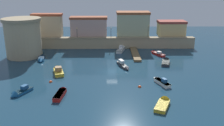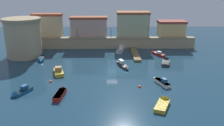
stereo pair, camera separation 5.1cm
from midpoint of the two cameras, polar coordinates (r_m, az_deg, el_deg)
ground_plane at (r=57.86m, az=-0.02°, el=-1.95°), size 126.65×126.65×0.00m
quay_wall at (r=78.73m, az=-0.19°, el=4.64°), size 51.63×2.49×3.40m
old_town_backdrop at (r=81.25m, az=0.21°, el=8.52°), size 48.64×5.98×7.70m
fortress_tower at (r=72.74m, az=-19.51°, el=5.48°), size 10.23×10.23×10.58m
pier_dock at (r=71.70m, az=5.27°, el=2.08°), size 1.93×13.83×0.70m
quay_lamp_0 at (r=78.62m, az=-7.97°, el=7.21°), size 0.32×0.32×2.99m
quay_lamp_1 at (r=77.98m, az=-0.25°, el=7.34°), size 0.32×0.32×3.08m
quay_lamp_2 at (r=78.83m, az=8.18°, el=7.53°), size 0.32×0.32×3.69m
moored_boat_0 at (r=76.01m, az=2.11°, el=3.22°), size 3.31×7.37×2.10m
moored_boat_1 at (r=51.91m, az=10.93°, el=-4.10°), size 3.18×5.75×1.70m
moored_boat_2 at (r=65.41m, az=12.10°, el=0.31°), size 3.21×6.01×1.72m
moored_boat_3 at (r=68.96m, az=-15.78°, el=0.90°), size 2.71×6.69×1.41m
moored_boat_4 at (r=46.78m, az=-11.51°, el=-6.66°), size 1.85×5.89×1.23m
moored_boat_5 at (r=49.20m, az=-20.22°, el=-6.26°), size 3.55×5.10×1.74m
moored_boat_6 at (r=58.33m, az=-12.15°, el=-1.67°), size 3.49×6.28×2.17m
moored_boat_7 at (r=72.70m, az=10.10°, el=2.18°), size 3.78×5.83×1.45m
moored_boat_8 at (r=60.97m, az=2.55°, el=-0.50°), size 3.11×6.83×1.63m
moored_boat_9 at (r=43.27m, az=11.57°, el=-8.87°), size 3.84×5.83×1.70m
mooring_buoy_0 at (r=49.65m, az=6.25°, el=-5.45°), size 0.69×0.69×0.69m
mooring_buoy_1 at (r=53.30m, az=-13.75°, el=-4.22°), size 0.67×0.67×0.67m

